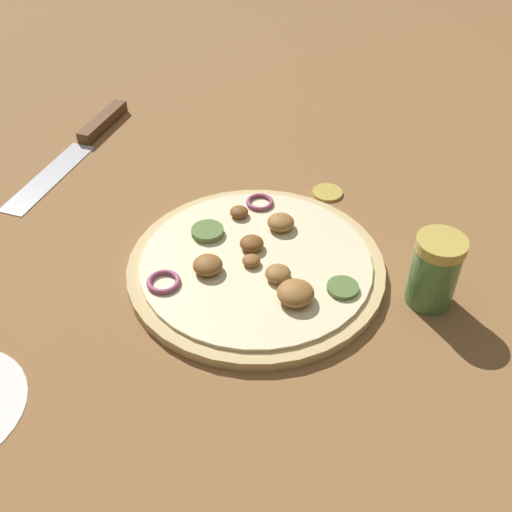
% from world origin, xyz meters
% --- Properties ---
extents(ground_plane, '(3.00, 3.00, 0.00)m').
position_xyz_m(ground_plane, '(0.00, 0.00, 0.00)').
color(ground_plane, olive).
extents(pizza, '(0.28, 0.28, 0.03)m').
position_xyz_m(pizza, '(0.00, -0.00, 0.01)').
color(pizza, '#D6B77A').
rests_on(pizza, ground_plane).
extents(knife, '(0.13, 0.28, 0.02)m').
position_xyz_m(knife, '(-0.37, 0.07, 0.01)').
color(knife, silver).
rests_on(knife, ground_plane).
extents(spice_jar, '(0.05, 0.05, 0.08)m').
position_xyz_m(spice_jar, '(0.17, 0.08, 0.04)').
color(spice_jar, '#4C7F42').
rests_on(spice_jar, ground_plane).
extents(loose_cap, '(0.04, 0.04, 0.01)m').
position_xyz_m(loose_cap, '(-0.02, 0.17, 0.00)').
color(loose_cap, gold).
rests_on(loose_cap, ground_plane).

